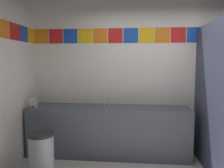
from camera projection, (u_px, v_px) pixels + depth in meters
The scene contains 5 objects.
wall_back at pixel (161, 74), 3.91m from camera, with size 4.57×0.09×2.74m.
vanity_counter at pixel (108, 131), 3.77m from camera, with size 2.67×0.58×0.83m.
faucet_center at pixel (109, 103), 3.81m from camera, with size 0.04×0.10×0.14m.
soap_dispenser at pixel (34, 103), 3.68m from camera, with size 0.09×0.09×0.16m.
trash_bin at pixel (41, 155), 3.06m from camera, with size 0.35×0.35×0.62m.
Camera 1 is at (-0.48, -2.32, 1.59)m, focal length 35.56 mm.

